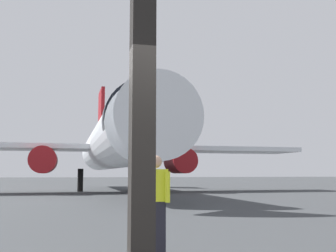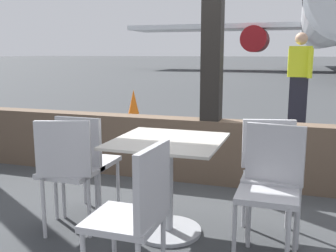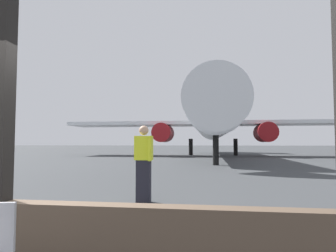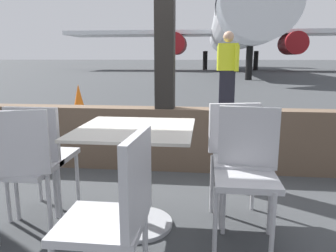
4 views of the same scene
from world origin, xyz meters
name	(u,v)px [view 2 (image 2 of 4)]	position (x,y,z in m)	size (l,w,h in m)	color
ground_plane	(290,66)	(0.00, 40.00, 0.00)	(220.00, 220.00, 0.00)	#383A3D
window_frame	(212,62)	(0.00, 0.00, 1.29)	(7.64, 0.24, 3.70)	brown
dining_table	(168,179)	(-0.05, -1.31, 0.44)	(0.80, 0.80, 0.74)	#ADA89E
cafe_chair_window_left	(67,165)	(-0.77, -1.55, 0.54)	(0.48, 0.48, 0.90)	#B2B2B7
cafe_chair_window_right	(137,208)	(0.03, -2.12, 0.53)	(0.41, 0.41, 0.89)	#B2B2B7
cafe_chair_aisle_left	(86,156)	(-0.80, -1.23, 0.53)	(0.40, 0.40, 0.88)	#B2B2B7
cafe_chair_aisle_right	(271,179)	(0.71, -1.39, 0.54)	(0.43, 0.43, 0.90)	#B2B2B7
cafe_chair_side_extra	(270,166)	(0.68, -1.07, 0.54)	(0.46, 0.46, 0.88)	#B2B2B7
airplane	(329,20)	(2.75, 27.05, 3.66)	(30.56, 31.60, 10.56)	silver
ground_crew_worker	(299,80)	(0.88, 3.53, 0.90)	(0.43, 0.43, 1.74)	black
traffic_cone	(134,110)	(-1.99, 2.57, 0.34)	(0.36, 0.36, 0.72)	orange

